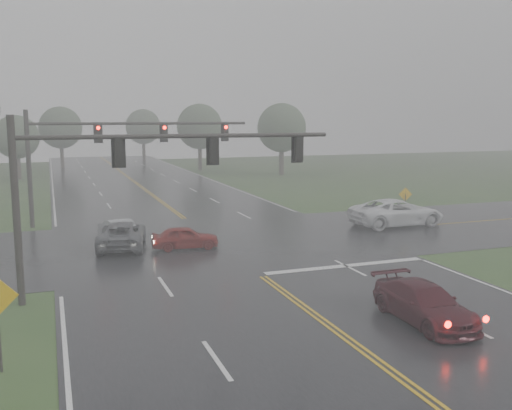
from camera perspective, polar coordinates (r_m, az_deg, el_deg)
name	(u,v)px	position (r m, az deg, el deg)	size (l,w,h in m)	color
main_road	(225,249)	(31.76, -3.13, -4.41)	(18.00, 160.00, 0.02)	black
cross_street	(215,242)	(33.64, -4.12, -3.67)	(120.00, 14.00, 0.02)	black
stop_bar	(346,266)	(28.44, 8.97, -6.07)	(8.50, 0.50, 0.01)	silver
sedan_maroon	(423,322)	(21.57, 16.40, -11.19)	(1.91, 4.70, 1.36)	#3A0A12
sedan_red	(185,249)	(31.99, -7.09, -4.37)	(1.49, 3.70, 1.26)	maroon
sedan_silver	(118,240)	(34.90, -13.64, -3.45)	(1.36, 3.91, 1.29)	#929599
car_grey	(122,248)	(32.89, -13.22, -4.17)	(2.44, 5.29, 1.47)	#4F5156
pickup_white	(396,226)	(39.61, 13.86, -2.02)	(2.96, 6.42, 1.78)	white
signal_gantry_near	(123,170)	(23.46, -13.16, 3.45)	(13.17, 0.32, 7.33)	black
signal_gantry_far	(103,144)	(40.21, -15.09, 5.95)	(15.08, 0.39, 7.73)	black
sign_diamond_east	(405,198)	(41.63, 14.71, 0.67)	(0.95, 0.27, 2.34)	black
tree_nw_a	(17,137)	(72.74, -22.83, 6.28)	(5.13, 5.13, 7.53)	#312720
tree_ne_a	(200,127)	(78.86, -5.67, 7.80)	(6.19, 6.19, 9.10)	#312720
tree_n_mid	(61,128)	(86.46, -18.96, 7.32)	(5.98, 5.98, 8.79)	#312720
tree_e_near	(282,128)	(72.25, 2.58, 7.71)	(6.14, 6.14, 9.02)	#312720
tree_n_far	(143,127)	(98.68, -11.22, 7.68)	(5.88, 5.88, 8.63)	#312720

